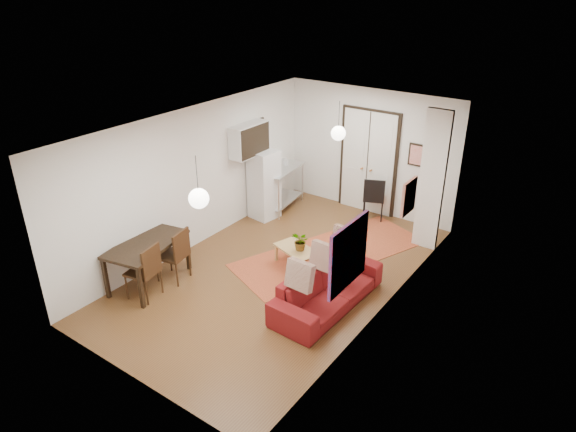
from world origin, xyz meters
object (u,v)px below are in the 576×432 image
Objects in this scene: black_side_chair at (376,193)px; coffee_table at (296,251)px; dining_chair_far at (146,264)px; dining_chair_near at (176,248)px; kitchen_counter at (280,181)px; dining_table at (146,247)px; sofa at (328,288)px; fridge at (264,185)px.

coffee_table is at bearing 61.91° from black_side_chair.
dining_chair_near is at bearing 168.86° from dining_chair_far.
kitchen_counter reaches higher than coffee_table.
dining_table is 0.38m from dining_chair_far.
sofa reaches higher than coffee_table.
dining_chair_near is at bearing 44.00° from black_side_chair.
black_side_chair is at bearing 146.45° from dining_chair_near.
kitchen_counter is 1.37× the size of dining_chair_far.
dining_chair_near reaches higher than black_side_chair.
fridge reaches higher than dining_chair_near.
coffee_table is 0.97× the size of dining_chair_near.
kitchen_counter is at bearing 49.68° from sofa.
sofa is 3.76m from fridge.
fridge is at bearing 90.00° from dining_table.
kitchen_counter is 0.88× the size of fridge.
coffee_table is at bearing 122.98° from dining_chair_near.
kitchen_counter is 4.33m from dining_chair_far.
kitchen_counter is at bearing 172.27° from dining_chair_far.
dining_chair_far is at bearing -11.14° from dining_chair_near.
black_side_chair reaches higher than dining_table.
fridge is (-3.03, 2.18, 0.47)m from sofa.
dining_chair_near is at bearing 60.29° from dining_table.
sofa is 1.62× the size of kitchen_counter.
coffee_table is 2.80m from dining_chair_far.
fridge is (-0.00, -0.63, 0.13)m from kitchen_counter.
kitchen_counter is 1.37× the size of black_side_chair.
coffee_table is (-1.15, 0.75, 0.01)m from sofa.
dining_chair_far reaches higher than sofa.
dining_chair_far is (0.26, -3.70, -0.20)m from fridge.
coffee_table is at bearing 133.36° from dining_chair_far.
dining_table is at bearing -82.00° from fridge.
dining_chair_near reaches higher than dining_table.
coffee_table is 2.80m from kitchen_counter.
fridge is 3.45m from dining_table.
coffee_table is at bearing 47.15° from dining_table.
black_side_chair is (2.11, 0.86, -0.07)m from kitchen_counter.
coffee_table is 0.97× the size of dining_chair_far.
sofa is at bearing 107.57° from dining_chair_far.
black_side_chair is at bearing 43.14° from fridge.
dining_chair_far is 1.00× the size of black_side_chair.
dining_table is at bearing 43.29° from black_side_chair.
coffee_table is at bearing 59.43° from sofa.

